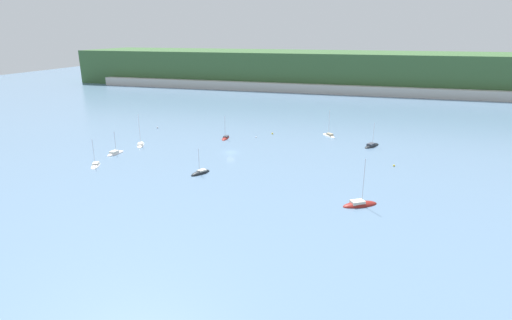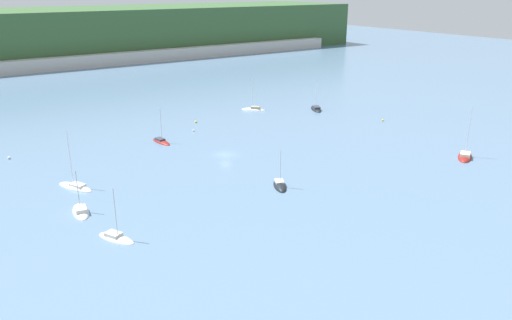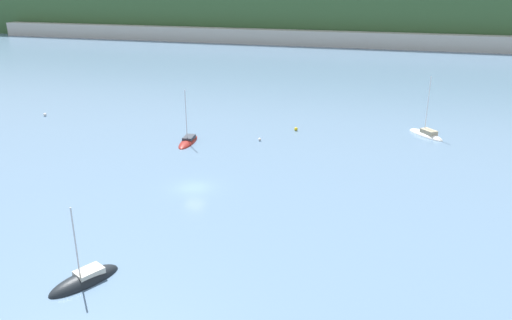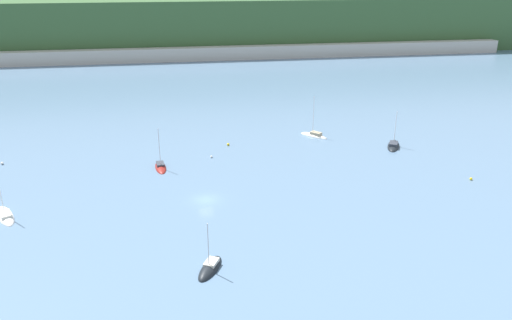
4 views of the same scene
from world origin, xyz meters
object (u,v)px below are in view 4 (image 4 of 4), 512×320
at_px(sailboat_0, 161,167).
at_px(sailboat_1, 5,216).
at_px(sailboat_3, 393,146).
at_px(mooring_buoy_0, 471,179).
at_px(mooring_buoy_1, 2,163).
at_px(mooring_buoy_2, 228,144).
at_px(sailboat_2, 314,136).
at_px(sailboat_7, 210,269).
at_px(mooring_buoy_3, 211,157).

distance_m(sailboat_0, sailboat_1, 31.97).
distance_m(sailboat_3, mooring_buoy_0, 22.66).
distance_m(mooring_buoy_1, mooring_buoy_2, 50.12).
xyz_separation_m(mooring_buoy_0, mooring_buoy_1, (-95.98, 24.76, 0.04)).
xyz_separation_m(sailboat_0, sailboat_2, (38.28, 15.06, 0.04)).
height_order(sailboat_3, mooring_buoy_1, sailboat_3).
relative_size(sailboat_0, sailboat_7, 1.12).
bearing_deg(mooring_buoy_0, mooring_buoy_3, 157.23).
distance_m(sailboat_2, mooring_buoy_0, 39.98).
height_order(mooring_buoy_0, mooring_buoy_1, mooring_buoy_1).
xyz_separation_m(mooring_buoy_1, mooring_buoy_2, (49.95, 4.02, 0.00)).
bearing_deg(sailboat_3, sailboat_0, 122.36).
xyz_separation_m(sailboat_3, mooring_buoy_3, (-43.65, -0.26, 0.16)).
relative_size(sailboat_2, mooring_buoy_1, 17.55).
distance_m(sailboat_1, mooring_buoy_3, 43.66).
bearing_deg(mooring_buoy_3, sailboat_1, -149.17).
distance_m(sailboat_0, mooring_buoy_0, 64.27).
bearing_deg(mooring_buoy_1, mooring_buoy_0, -14.46).
bearing_deg(sailboat_3, mooring_buoy_0, -134.11).
bearing_deg(mooring_buoy_1, mooring_buoy_2, 4.60).
height_order(sailboat_3, mooring_buoy_0, sailboat_3).
bearing_deg(sailboat_2, mooring_buoy_1, 55.07).
height_order(sailboat_1, sailboat_2, sailboat_1).
height_order(sailboat_1, mooring_buoy_3, sailboat_1).
height_order(sailboat_1, mooring_buoy_2, sailboat_1).
bearing_deg(mooring_buoy_1, sailboat_0, -12.56).
bearing_deg(sailboat_2, sailboat_0, 70.64).
bearing_deg(mooring_buoy_0, mooring_buoy_2, 147.98).
height_order(sailboat_7, mooring_buoy_3, sailboat_7).
xyz_separation_m(sailboat_0, sailboat_1, (-26.23, -18.28, -0.01)).
height_order(sailboat_3, mooring_buoy_3, sailboat_3).
xyz_separation_m(sailboat_7, mooring_buoy_1, (-41.38, 47.76, 0.24)).
bearing_deg(sailboat_0, mooring_buoy_2, 120.07).
relative_size(mooring_buoy_0, mooring_buoy_1, 0.88).
height_order(sailboat_2, mooring_buoy_1, sailboat_2).
height_order(sailboat_3, mooring_buoy_2, sailboat_3).
relative_size(sailboat_2, mooring_buoy_0, 19.96).
xyz_separation_m(sailboat_7, mooring_buoy_3, (3.92, 44.27, 0.18)).
xyz_separation_m(sailboat_3, mooring_buoy_2, (-39.00, 7.24, 0.21)).
xyz_separation_m(sailboat_1, sailboat_7, (33.57, -21.89, -0.02)).
xyz_separation_m(sailboat_0, mooring_buoy_1, (-34.05, 7.58, 0.21)).
distance_m(sailboat_2, mooring_buoy_2, 22.64).
bearing_deg(sailboat_0, mooring_buoy_1, -108.59).
bearing_deg(sailboat_1, mooring_buoy_3, -84.84).
height_order(mooring_buoy_0, mooring_buoy_2, mooring_buoy_2).
distance_m(sailboat_0, mooring_buoy_1, 34.88).
bearing_deg(sailboat_1, sailboat_2, -88.34).
distance_m(sailboat_7, mooring_buoy_2, 52.48).
xyz_separation_m(sailboat_0, sailboat_3, (54.91, 4.36, -0.00)).
bearing_deg(sailboat_1, mooring_buoy_0, -114.95).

